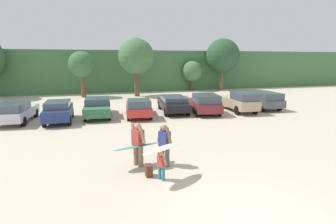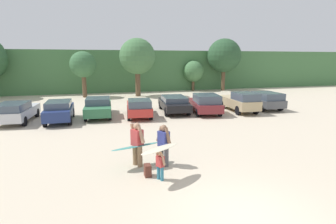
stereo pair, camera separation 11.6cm
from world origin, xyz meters
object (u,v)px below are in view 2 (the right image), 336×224
parked_car_tan (240,101)px  backpack_dropped (148,170)px  parked_car_forest_green (98,107)px  parked_car_dark_gray (263,100)px  parked_car_black (174,103)px  person_companion (164,143)px  surfboard_cream (160,149)px  parked_car_red (139,107)px  person_adult (137,142)px  parked_car_navy (59,110)px  person_child (160,164)px  parked_car_silver (16,111)px  surfboard_teal (136,146)px  parked_car_maroon (205,103)px

parked_car_tan → backpack_dropped: parked_car_tan is taller
parked_car_forest_green → parked_car_dark_gray: parked_car_dark_gray is taller
parked_car_black → person_companion: size_ratio=2.83×
surfboard_cream → parked_car_red: bearing=-127.1°
parked_car_black → person_adult: 11.28m
parked_car_dark_gray → person_adult: size_ratio=2.45×
parked_car_black → parked_car_navy: bearing=102.7°
parked_car_red → backpack_dropped: size_ratio=9.82×
person_child → surfboard_cream: (-0.01, -0.03, 0.59)m
parked_car_navy → parked_car_red: 5.62m
person_child → backpack_dropped: size_ratio=2.39×
person_adult → backpack_dropped: bearing=70.1°
parked_car_silver → parked_car_tan: bearing=-87.6°
surfboard_teal → person_child: bearing=96.5°
parked_car_tan → surfboard_teal: parked_car_tan is taller
parked_car_navy → surfboard_teal: 10.03m
person_adult → parked_car_forest_green: bearing=-112.8°
parked_car_maroon → parked_car_forest_green: bearing=92.2°
parked_car_navy → surfboard_teal: (3.98, -9.21, 0.04)m
person_child → person_companion: size_ratio=0.63×
parked_car_red → parked_car_maroon: parked_car_maroon is taller
parked_car_red → parked_car_tan: 8.41m
parked_car_tan → parked_car_dark_gray: 2.73m
parked_car_maroon → backpack_dropped: 12.29m
parked_car_dark_gray → surfboard_cream: (-12.08, -11.15, 0.40)m
parked_car_red → parked_car_maroon: size_ratio=0.94×
parked_car_forest_green → parked_car_dark_gray: 14.04m
parked_car_forest_green → person_companion: person_companion is taller
backpack_dropped → parked_car_silver: bearing=123.2°
parked_car_tan → parked_car_dark_gray: bearing=-74.2°
parked_car_silver → parked_car_dark_gray: 19.51m
parked_car_red → person_adult: (-1.59, -9.23, 0.28)m
parked_car_navy → person_companion: bearing=-152.0°
parked_car_dark_gray → person_child: bearing=134.5°
parked_car_navy → parked_car_dark_gray: size_ratio=0.89×
surfboard_cream → person_child: bearing=-136.4°
person_adult → person_companion: person_adult is taller
person_adult → backpack_dropped: 1.36m
backpack_dropped → surfboard_cream: bearing=-50.7°
parked_car_navy → parked_car_maroon: (10.98, -0.04, 0.03)m
parked_car_maroon → parked_car_navy: bearing=99.6°
parked_car_silver → parked_car_red: (8.45, -0.47, -0.04)m
parked_car_red → parked_car_maroon: (5.36, -0.07, 0.08)m
parked_car_forest_green → person_adult: bearing=-169.4°
parked_car_maroon → surfboard_cream: size_ratio=2.66×
parked_car_forest_green → surfboard_cream: parked_car_forest_green is taller
parked_car_silver → backpack_dropped: bearing=-142.0°
parked_car_red → person_companion: 9.51m
parked_car_dark_gray → person_child: size_ratio=4.13×
parked_car_tan → person_companion: 12.88m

